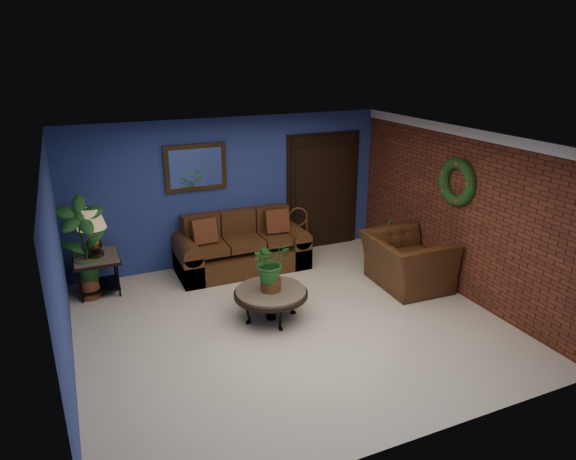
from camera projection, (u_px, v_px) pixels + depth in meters
name	position (u px, v px, depth m)	size (l,w,h in m)	color
floor	(291.00, 323.00, 7.01)	(5.50, 5.50, 0.00)	beige
wall_back	(231.00, 191.00, 8.75)	(5.50, 0.04, 2.50)	navy
wall_left	(59.00, 273.00, 5.55)	(0.04, 5.00, 2.50)	navy
wall_right_brick	(459.00, 212.00, 7.64)	(0.04, 5.00, 2.50)	#612A1B
ceiling	(291.00, 141.00, 6.18)	(5.50, 5.00, 0.02)	silver
crown_molding	(467.00, 132.00, 7.23)	(0.03, 5.00, 0.14)	white
wall_mirror	(196.00, 168.00, 8.33)	(1.02, 0.06, 0.77)	#473217
closet_door	(323.00, 192.00, 9.46)	(1.44, 0.06, 2.18)	black
wreath	(457.00, 182.00, 7.51)	(0.72, 0.72, 0.16)	black
sofa	(241.00, 250.00, 8.70)	(2.17, 0.94, 0.98)	#4E2C16
coffee_table	(271.00, 294.00, 7.02)	(1.02, 1.02, 0.44)	#57504C
end_table	(97.00, 264.00, 7.75)	(0.67, 0.67, 0.61)	#57504C
table_lamp	(92.00, 227.00, 7.55)	(0.42, 0.42, 0.70)	#473217
side_chair	(299.00, 230.00, 9.08)	(0.46, 0.46, 0.90)	brown
armchair	(406.00, 261.00, 8.02)	(1.25, 1.10, 0.81)	#4E2C16
coffee_plant	(270.00, 264.00, 6.87)	(0.57, 0.51, 0.71)	brown
floor_plant	(383.00, 240.00, 8.91)	(0.43, 0.39, 0.80)	brown
tall_plant	(83.00, 244.00, 7.48)	(0.71, 0.49, 1.56)	brown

